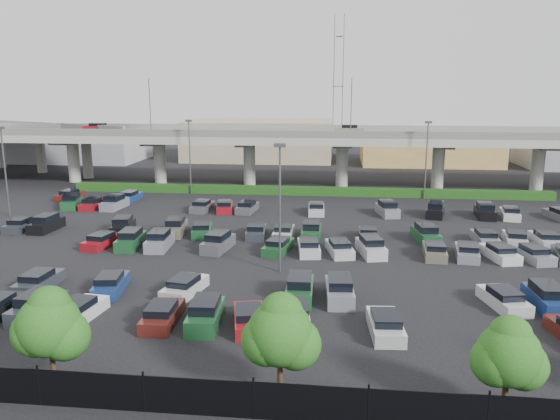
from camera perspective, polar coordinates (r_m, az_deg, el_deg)
name	(u,v)px	position (r m, az deg, el deg)	size (l,w,h in m)	color
ground	(289,244)	(51.63, 0.95, -3.60)	(280.00, 280.00, 0.00)	black
overpass	(308,140)	(81.87, 2.91, 7.32)	(150.00, 13.00, 15.80)	gray
on_ramp	(21,132)	(108.65, -25.46, 7.35)	(50.93, 30.13, 8.80)	gray
hedge	(305,191)	(75.80, 2.68, 2.01)	(66.00, 1.60, 1.10)	#153910
fence	(230,399)	(25.65, -5.24, -19.06)	(70.00, 0.10, 2.00)	black
tree_row	(252,331)	(25.57, -2.99, -12.47)	(65.07, 3.66, 5.94)	#332316
parked_cars	(274,249)	(47.99, -0.65, -4.08)	(63.14, 41.63, 1.67)	maroon
light_poles	(249,175)	(52.74, -3.31, 3.66)	(66.90, 48.38, 10.30)	#4E4F54
distant_buildings	(379,143)	(111.99, 10.26, 6.87)	(138.00, 24.00, 9.00)	gray
comm_tower	(338,83)	(123.41, 6.10, 13.02)	(2.40, 2.40, 30.00)	#4E4F54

